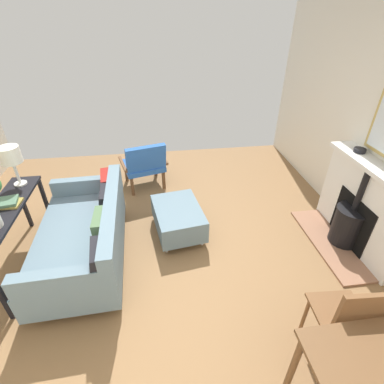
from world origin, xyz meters
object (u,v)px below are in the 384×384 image
(console_table, at_px, (5,220))
(ottoman, at_px, (178,218))
(armchair_accent, at_px, (144,163))
(mantel_bowl_near, at_px, (360,150))
(dining_chair_near_fireplace, at_px, (348,317))
(sofa, at_px, (87,235))
(book_stack, at_px, (6,203))
(table_lamp_near_end, at_px, (10,157))
(fireplace, at_px, (361,212))

(console_table, bearing_deg, ottoman, -170.21)
(ottoman, height_order, armchair_accent, armchair_accent)
(mantel_bowl_near, xyz_separation_m, dining_chair_near_fireplace, (1.05, 1.68, -0.54))
(sofa, xyz_separation_m, console_table, (0.77, 0.00, 0.30))
(sofa, distance_m, ottoman, 1.11)
(sofa, distance_m, dining_chair_near_fireplace, 2.63)
(ottoman, bearing_deg, armchair_accent, -70.77)
(console_table, bearing_deg, book_stack, -89.73)
(ottoman, relative_size, book_stack, 3.01)
(mantel_bowl_near, xyz_separation_m, book_stack, (4.00, 0.10, -0.31))
(armchair_accent, distance_m, table_lamp_near_end, 1.82)
(armchair_accent, bearing_deg, console_table, 46.54)
(book_stack, xyz_separation_m, dining_chair_near_fireplace, (-2.95, 1.58, -0.23))
(dining_chair_near_fireplace, bearing_deg, book_stack, -28.22)
(mantel_bowl_near, height_order, ottoman, mantel_bowl_near)
(table_lamp_near_end, bearing_deg, fireplace, 169.72)
(table_lamp_near_end, bearing_deg, mantel_bowl_near, 175.41)
(console_table, bearing_deg, mantel_bowl_near, -176.66)
(armchair_accent, bearing_deg, book_stack, 43.84)
(dining_chair_near_fireplace, bearing_deg, ottoman, -57.50)
(armchair_accent, xyz_separation_m, console_table, (1.42, 1.49, 0.20))
(mantel_bowl_near, distance_m, sofa, 3.32)
(sofa, xyz_separation_m, armchair_accent, (-0.65, -1.49, 0.10))
(table_lamp_near_end, relative_size, dining_chair_near_fireplace, 0.52)
(table_lamp_near_end, height_order, dining_chair_near_fireplace, table_lamp_near_end)
(mantel_bowl_near, height_order, dining_chair_near_fireplace, mantel_bowl_near)
(table_lamp_near_end, relative_size, book_stack, 1.64)
(sofa, xyz_separation_m, dining_chair_near_fireplace, (-2.18, 1.46, 0.19))
(sofa, relative_size, ottoman, 2.00)
(mantel_bowl_near, bearing_deg, ottoman, -2.14)
(armchair_accent, xyz_separation_m, dining_chair_near_fireplace, (-1.54, 2.94, 0.09))
(table_lamp_near_end, height_order, book_stack, table_lamp_near_end)
(fireplace, distance_m, ottoman, 2.20)
(fireplace, distance_m, sofa, 3.20)
(mantel_bowl_near, height_order, book_stack, mantel_bowl_near)
(sofa, relative_size, book_stack, 6.03)
(ottoman, height_order, book_stack, book_stack)
(mantel_bowl_near, bearing_deg, dining_chair_near_fireplace, 58.07)
(armchair_accent, xyz_separation_m, table_lamp_near_end, (1.42, 0.94, 0.66))
(ottoman, xyz_separation_m, console_table, (1.83, 0.32, 0.41))
(table_lamp_near_end, bearing_deg, book_stack, 89.92)
(sofa, bearing_deg, mantel_bowl_near, -175.94)
(sofa, xyz_separation_m, ottoman, (-1.06, -0.31, -0.11))
(mantel_bowl_near, xyz_separation_m, sofa, (3.23, 0.23, -0.74))
(mantel_bowl_near, height_order, armchair_accent, mantel_bowl_near)
(mantel_bowl_near, distance_m, dining_chair_near_fireplace, 2.06)
(ottoman, xyz_separation_m, table_lamp_near_end, (1.83, -0.24, 0.87))
(book_stack, bearing_deg, ottoman, -174.32)
(armchair_accent, relative_size, book_stack, 2.78)
(armchair_accent, bearing_deg, mantel_bowl_near, 154.03)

